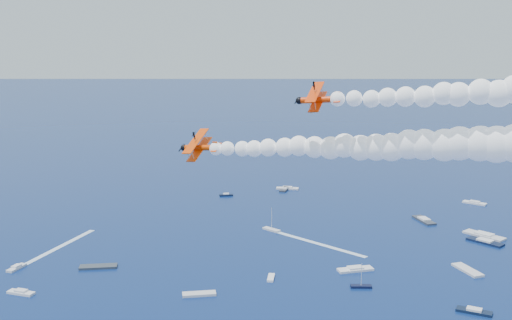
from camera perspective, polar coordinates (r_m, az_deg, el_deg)
The scene contains 5 objects.
biplane_lead at distance 101.92m, azimuth 5.66°, elevation 5.37°, with size 7.35×8.24×4.96m, color #FF3A05, non-canonical shape.
biplane_trail at distance 115.05m, azimuth -4.99°, elevation 1.11°, with size 7.62×8.54×5.15m, color #F04305, non-canonical shape.
smoke_trail_trail at distance 104.52m, azimuth 10.68°, elevation 1.26°, with size 62.19×18.68×11.18m, color white, non-canonical shape.
spectator_boats at distance 209.78m, azimuth 13.33°, elevation -8.87°, with size 219.96×172.17×0.70m.
boat_wakes at distance 221.74m, azimuth -5.82°, elevation -7.59°, with size 97.19×74.22×0.04m.
Camera 1 is at (62.39, -68.23, 71.78)m, focal length 44.73 mm.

